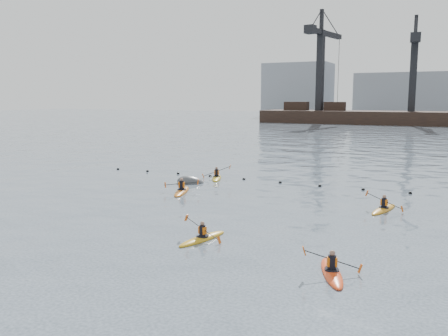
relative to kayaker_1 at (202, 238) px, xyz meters
The scene contains 10 objects.
ground 7.45m from the kayaker_1, 86.75° to the right, with size 400.00×400.00×0.00m, color #34404C.
float_line 15.10m from the kayaker_1, 90.29° to the left, with size 33.24×0.73×0.24m.
barge_pier 102.58m from the kayaker_1, 89.89° to the left, with size 72.00×19.30×29.50m.
skyline 143.16m from the kayaker_1, 88.93° to the left, with size 141.00×28.00×22.00m.
kayaker_1 is the anchor object (origin of this frame).
kayaker_2 10.85m from the kayaker_1, 125.76° to the left, with size 2.26×3.51×1.11m.
kayaker_3 11.34m from the kayaker_1, 55.17° to the left, with size 2.14×3.22×1.14m.
kayaker_4 6.33m from the kayaker_1, 14.84° to the right, with size 2.03×3.12×1.12m.
kayaker_5 16.15m from the kayaker_1, 114.52° to the left, with size 2.15×3.29×1.23m.
mooring_buoy 14.22m from the kayaker_1, 121.88° to the left, with size 2.07×1.22×1.03m, color #3F4245.
Camera 1 is at (9.28, -10.40, 6.21)m, focal length 38.00 mm.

